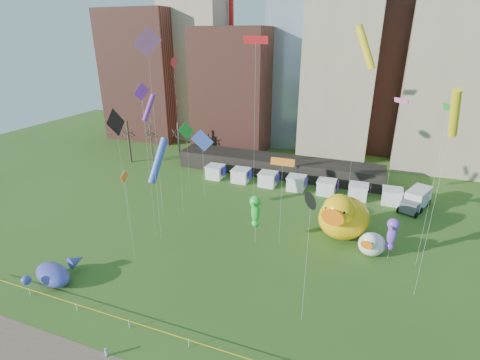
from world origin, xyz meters
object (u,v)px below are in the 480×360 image
at_px(seahorse_purple, 392,232).
at_px(box_truck, 416,199).
at_px(small_duck, 371,243).
at_px(big_duck, 343,216).
at_px(whale_inflatable, 54,273).
at_px(toddler, 106,352).
at_px(seahorse_green, 255,209).

relative_size(seahorse_purple, box_truck, 0.73).
xyz_separation_m(small_duck, seahorse_purple, (2.02, -0.15, 2.07)).
bearing_deg(big_duck, whale_inflatable, -129.93).
xyz_separation_m(seahorse_purple, box_truck, (3.82, 15.77, -2.10)).
distance_m(seahorse_purple, whale_inflatable, 37.33).
height_order(small_duck, seahorse_purple, seahorse_purple).
height_order(small_duck, toddler, small_duck).
bearing_deg(big_duck, box_truck, 66.68).
relative_size(big_duck, seahorse_green, 1.42).
height_order(box_truck, toddler, box_truck).
height_order(big_duck, whale_inflatable, big_duck).
relative_size(small_duck, box_truck, 0.65).
relative_size(big_duck, whale_inflatable, 1.45).
distance_m(seahorse_green, box_truck, 26.86).
distance_m(big_duck, seahorse_green, 11.42).
distance_m(big_duck, toddler, 30.53).
bearing_deg(seahorse_green, big_duck, 30.04).
xyz_separation_m(seahorse_green, seahorse_purple, (15.69, 2.40, -1.24)).
relative_size(small_duck, toddler, 5.73).
bearing_deg(box_truck, seahorse_purple, -81.43).
bearing_deg(toddler, seahorse_green, 89.37).
xyz_separation_m(small_duck, whale_inflatable, (-31.03, -17.30, -0.48)).
distance_m(box_truck, toddler, 46.35).
bearing_deg(seahorse_purple, seahorse_green, -152.19).
height_order(seahorse_green, whale_inflatable, seahorse_green).
relative_size(big_duck, box_truck, 1.30).
relative_size(small_duck, seahorse_green, 0.70).
relative_size(seahorse_green, box_truck, 0.92).
xyz_separation_m(whale_inflatable, toddler, (11.59, -5.91, -0.59)).
bearing_deg(toddler, small_duck, 65.04).
bearing_deg(box_truck, whale_inflatable, -116.05).
height_order(big_duck, small_duck, big_duck).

